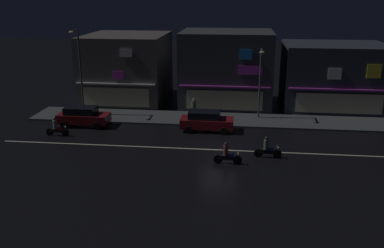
# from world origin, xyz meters

# --- Properties ---
(ground_plane) EXTENTS (140.00, 140.00, 0.00)m
(ground_plane) POSITION_xyz_m (0.00, 0.00, 0.00)
(ground_plane) COLOR black
(lane_divider_stripe) EXTENTS (32.76, 0.16, 0.01)m
(lane_divider_stripe) POSITION_xyz_m (0.00, 0.00, 0.01)
(lane_divider_stripe) COLOR beige
(lane_divider_stripe) RESTS_ON ground
(sidewalk_far) EXTENTS (34.48, 4.14, 0.14)m
(sidewalk_far) POSITION_xyz_m (0.00, 7.51, 0.07)
(sidewalk_far) COLOR #424447
(sidewalk_far) RESTS_ON ground
(storefront_left_block) EXTENTS (8.07, 9.17, 6.79)m
(storefront_left_block) POSITION_xyz_m (-10.34, 14.08, 3.39)
(storefront_left_block) COLOR #56514C
(storefront_left_block) RESTS_ON ground
(storefront_center_block) EXTENTS (8.85, 7.43, 7.31)m
(storefront_center_block) POSITION_xyz_m (0.00, 13.21, 3.65)
(storefront_center_block) COLOR #383A3F
(storefront_center_block) RESTS_ON ground
(storefront_right_block) EXTENTS (9.56, 7.61, 6.21)m
(storefront_right_block) POSITION_xyz_m (10.35, 13.30, 3.10)
(storefront_right_block) COLOR #2D333D
(storefront_right_block) RESTS_ON ground
(streetlamp_west) EXTENTS (0.44, 1.64, 7.74)m
(streetlamp_west) POSITION_xyz_m (-12.81, 7.22, 4.66)
(streetlamp_west) COLOR #47494C
(streetlamp_west) RESTS_ON sidewalk_far
(streetlamp_mid) EXTENTS (0.44, 1.64, 6.19)m
(streetlamp_mid) POSITION_xyz_m (3.14, 8.04, 3.85)
(streetlamp_mid) COLOR #47494C
(streetlamp_mid) RESTS_ON sidewalk_far
(pedestrian_on_sidewalk) EXTENTS (0.42, 0.42, 1.78)m
(pedestrian_on_sidewalk) POSITION_xyz_m (-2.61, 7.50, 0.95)
(pedestrian_on_sidewalk) COLOR #4C664C
(pedestrian_on_sidewalk) RESTS_ON sidewalk_far
(parked_car_near_kerb) EXTENTS (4.30, 1.98, 1.67)m
(parked_car_near_kerb) POSITION_xyz_m (-1.22, 4.32, 0.87)
(parked_car_near_kerb) COLOR maroon
(parked_car_near_kerb) RESTS_ON ground
(parked_car_trailing) EXTENTS (4.30, 1.98, 1.67)m
(parked_car_trailing) POSITION_xyz_m (-11.74, 4.42, 0.87)
(parked_car_trailing) COLOR maroon
(parked_car_trailing) RESTS_ON ground
(motorcycle_following) EXTENTS (1.90, 0.60, 1.52)m
(motorcycle_following) POSITION_xyz_m (3.44, -1.07, 0.63)
(motorcycle_following) COLOR black
(motorcycle_following) RESTS_ON ground
(motorcycle_opposite_lane) EXTENTS (1.90, 0.60, 1.52)m
(motorcycle_opposite_lane) POSITION_xyz_m (0.74, -2.50, 0.63)
(motorcycle_opposite_lane) COLOR black
(motorcycle_opposite_lane) RESTS_ON ground
(motorcycle_trailing_far) EXTENTS (1.90, 0.60, 1.52)m
(motorcycle_trailing_far) POSITION_xyz_m (-12.88, 1.64, 0.63)
(motorcycle_trailing_far) COLOR black
(motorcycle_trailing_far) RESTS_ON ground
(traffic_cone) EXTENTS (0.36, 0.36, 0.55)m
(traffic_cone) POSITION_xyz_m (-1.11, 4.78, 0.28)
(traffic_cone) COLOR orange
(traffic_cone) RESTS_ON ground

